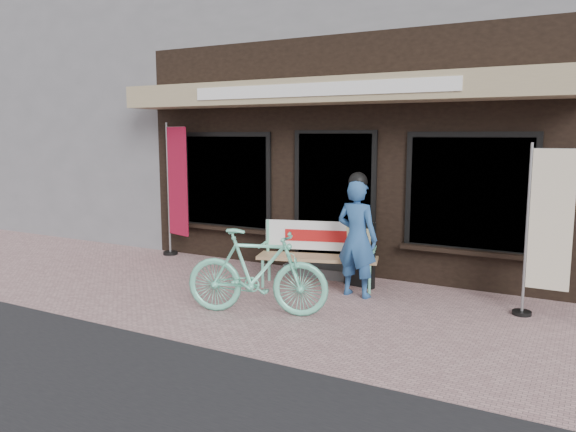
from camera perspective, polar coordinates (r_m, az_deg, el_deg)
The scene contains 9 objects.
ground at distance 7.13m, azimuth -1.99°, elevation -9.16°, with size 70.00×70.00×0.00m, color tan.
storefront at distance 11.38m, azimuth 11.14°, elevation 12.46°, with size 7.00×6.77×6.00m.
neighbor_left_near at distance 16.54m, azimuth -18.14°, elevation 11.60°, with size 10.00×7.00×6.40m, color slate.
bench at distance 7.97m, azimuth 3.10°, elevation -3.33°, with size 1.73×0.88×0.91m.
person at distance 7.44m, azimuth 7.02°, elevation -2.02°, with size 0.61×0.44×1.66m.
bicycle at distance 6.71m, azimuth -3.17°, elevation -5.70°, with size 0.49×1.72×1.03m, color #6FD8B4.
nobori_red at distance 9.93m, azimuth -11.30°, elevation 2.77°, with size 0.69×0.33×2.34m.
nobori_cream at distance 7.12m, azimuth 24.76°, elevation -1.22°, with size 0.60×0.22×2.05m.
menu_stand at distance 7.97m, azimuth 7.27°, elevation -3.81°, with size 0.47×0.18×0.93m.
Camera 1 is at (3.49, -5.84, 2.14)m, focal length 35.00 mm.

